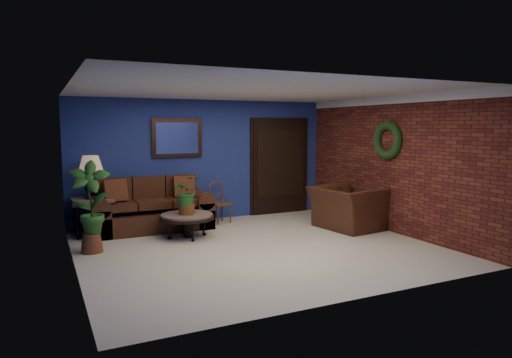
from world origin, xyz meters
name	(u,v)px	position (x,y,z in m)	size (l,w,h in m)	color
floor	(257,247)	(0.00, 0.00, 0.00)	(5.50, 5.50, 0.00)	beige
wall_back	(205,160)	(0.00, 2.50, 1.25)	(5.50, 0.04, 2.50)	navy
wall_left	(72,179)	(-2.75, 0.00, 1.25)	(0.04, 5.00, 2.50)	navy
wall_right_brick	(391,165)	(2.75, 0.00, 1.25)	(0.04, 5.00, 2.50)	maroon
ceiling	(257,91)	(0.00, 0.00, 2.50)	(5.50, 5.00, 0.02)	silver
crown_molding	(392,100)	(2.72, 0.00, 2.43)	(0.03, 5.00, 0.14)	white
wall_mirror	(177,138)	(-0.60, 2.46, 1.72)	(1.02, 0.06, 0.77)	#412415
closet_door	(280,167)	(1.75, 2.47, 1.05)	(1.44, 0.06, 2.18)	black
wreath	(387,140)	(2.69, 0.05, 1.70)	(0.72, 0.72, 0.16)	black
sofa	(151,212)	(-1.26, 2.08, 0.33)	(2.21, 0.95, 0.99)	#492215
coffee_table	(187,217)	(-0.82, 1.16, 0.36)	(0.97, 0.97, 0.42)	#4D4844
end_table	(93,207)	(-2.30, 2.05, 0.51)	(0.73, 0.73, 0.67)	#4D4844
table_lamp	(91,172)	(-2.30, 2.05, 1.15)	(0.45, 0.45, 0.74)	#412415
side_chair	(218,199)	(0.13, 2.11, 0.47)	(0.42, 0.42, 0.84)	brown
armchair	(347,208)	(2.15, 0.50, 0.40)	(1.23, 1.08, 0.80)	#492215
coffee_plant	(186,193)	(-0.82, 1.16, 0.79)	(0.53, 0.47, 0.68)	brown
floor_plant	(353,208)	(2.35, 0.57, 0.38)	(0.37, 0.32, 0.75)	brown
tall_plant	(90,203)	(-2.45, 0.86, 0.77)	(0.70, 0.55, 1.43)	brown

